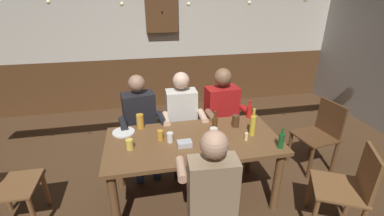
% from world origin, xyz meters
% --- Properties ---
extents(ground_plane, '(7.93, 7.93, 0.00)m').
position_xyz_m(ground_plane, '(0.00, 0.00, 0.00)').
color(ground_plane, '#4C331E').
extents(back_wall_upper, '(6.61, 0.12, 1.35)m').
position_xyz_m(back_wall_upper, '(0.00, 2.62, 1.64)').
color(back_wall_upper, beige).
extents(back_wall_wainscot, '(6.61, 0.12, 0.96)m').
position_xyz_m(back_wall_wainscot, '(0.00, 2.62, 0.48)').
color(back_wall_wainscot, brown).
rests_on(back_wall_wainscot, ground_plane).
extents(dining_table, '(1.75, 0.85, 0.74)m').
position_xyz_m(dining_table, '(0.00, -0.10, 0.64)').
color(dining_table, brown).
rests_on(dining_table, ground_plane).
extents(person_0, '(0.56, 0.57, 1.24)m').
position_xyz_m(person_0, '(-0.51, 0.56, 0.68)').
color(person_0, black).
rests_on(person_0, ground_plane).
extents(person_1, '(0.52, 0.54, 1.24)m').
position_xyz_m(person_1, '(-0.00, 0.55, 0.68)').
color(person_1, silver).
rests_on(person_1, ground_plane).
extents(person_2, '(0.57, 0.56, 1.26)m').
position_xyz_m(person_2, '(0.53, 0.57, 0.70)').
color(person_2, '#AD1919').
rests_on(person_2, ground_plane).
extents(person_3, '(0.54, 0.53, 1.23)m').
position_xyz_m(person_3, '(0.01, -0.75, 0.68)').
color(person_3, '#997F60').
rests_on(person_3, ground_plane).
extents(chair_empty_near_right, '(0.59, 0.59, 0.88)m').
position_xyz_m(chair_empty_near_right, '(1.31, -0.78, 0.48)').
color(chair_empty_near_right, brown).
rests_on(chair_empty_near_right, ground_plane).
extents(chair_empty_near_left, '(0.50, 0.50, 0.88)m').
position_xyz_m(chair_empty_near_left, '(1.69, 0.16, 0.48)').
color(chair_empty_near_left, brown).
rests_on(chair_empty_near_left, ground_plane).
extents(chair_empty_far_end, '(0.44, 0.44, 0.88)m').
position_xyz_m(chair_empty_far_end, '(-1.82, -0.10, 0.48)').
color(chair_empty_far_end, brown).
rests_on(chair_empty_far_end, ground_plane).
extents(table_candle, '(0.04, 0.04, 0.08)m').
position_xyz_m(table_candle, '(0.52, -0.22, 0.78)').
color(table_candle, '#F9E08C').
rests_on(table_candle, dining_table).
extents(condiment_caddy, '(0.14, 0.10, 0.05)m').
position_xyz_m(condiment_caddy, '(-0.11, -0.20, 0.77)').
color(condiment_caddy, '#B2B7BC').
rests_on(condiment_caddy, dining_table).
extents(plate_0, '(0.23, 0.23, 0.01)m').
position_xyz_m(plate_0, '(-0.70, 0.18, 0.75)').
color(plate_0, white).
rests_on(plate_0, dining_table).
extents(plate_1, '(0.25, 0.25, 0.01)m').
position_xyz_m(plate_1, '(0.16, -0.43, 0.75)').
color(plate_1, white).
rests_on(plate_1, dining_table).
extents(bottle_0, '(0.06, 0.06, 0.21)m').
position_xyz_m(bottle_0, '(0.79, -0.42, 0.82)').
color(bottle_0, '#195923').
rests_on(bottle_0, dining_table).
extents(bottle_1, '(0.06, 0.06, 0.24)m').
position_xyz_m(bottle_1, '(0.25, 0.01, 0.84)').
color(bottle_1, '#593314').
rests_on(bottle_1, dining_table).
extents(bottle_2, '(0.06, 0.06, 0.30)m').
position_xyz_m(bottle_2, '(0.62, -0.13, 0.86)').
color(bottle_2, gold).
rests_on(bottle_2, dining_table).
extents(bottle_3, '(0.06, 0.06, 0.22)m').
position_xyz_m(bottle_3, '(0.75, 0.26, 0.83)').
color(bottle_3, red).
rests_on(bottle_3, dining_table).
extents(pint_glass_0, '(0.08, 0.08, 0.16)m').
position_xyz_m(pint_glass_0, '(-0.52, 0.26, 0.82)').
color(pint_glass_0, gold).
rests_on(pint_glass_0, dining_table).
extents(pint_glass_1, '(0.08, 0.08, 0.15)m').
position_xyz_m(pint_glass_1, '(0.19, -0.17, 0.82)').
color(pint_glass_1, white).
rests_on(pint_glass_1, dining_table).
extents(pint_glass_2, '(0.07, 0.07, 0.10)m').
position_xyz_m(pint_glass_2, '(-0.63, -0.15, 0.79)').
color(pint_glass_2, '#E5C64C').
rests_on(pint_glass_2, dining_table).
extents(pint_glass_3, '(0.06, 0.06, 0.10)m').
position_xyz_m(pint_glass_3, '(-0.33, -0.04, 0.80)').
color(pint_glass_3, gold).
rests_on(pint_glass_3, dining_table).
extents(pint_glass_4, '(0.08, 0.08, 0.13)m').
position_xyz_m(pint_glass_4, '(0.51, 0.08, 0.81)').
color(pint_glass_4, '#4C2D19').
rests_on(pint_glass_4, dining_table).
extents(pint_glass_5, '(0.07, 0.07, 0.10)m').
position_xyz_m(pint_glass_5, '(-0.24, -0.10, 0.79)').
color(pint_glass_5, white).
rests_on(pint_glass_5, dining_table).
extents(wall_dart_cabinet, '(0.56, 0.15, 0.70)m').
position_xyz_m(wall_dart_cabinet, '(-0.02, 2.49, 1.79)').
color(wall_dart_cabinet, brown).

